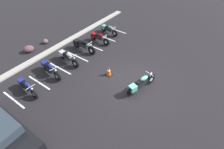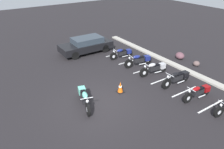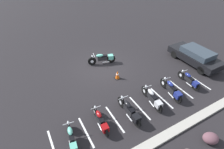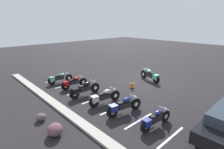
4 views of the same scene
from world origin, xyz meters
The scene contains 19 objects.
ground centered at (0.00, 0.00, 0.00)m, with size 60.00×60.00×0.00m, color black.
motorcycle_teal_featured centered at (-0.33, -0.51, 0.48)m, with size 2.24×0.92×0.90m.
parked_bike_0 centered at (-4.34, 4.88, 0.42)m, with size 0.57×2.01×0.79m.
parked_bike_1 centered at (-2.48, 5.06, 0.47)m, with size 0.73×2.21×0.88m.
parked_bike_2 centered at (-0.89, 5.06, 0.45)m, with size 0.65×2.17×0.86m.
parked_bike_3 centered at (0.90, 5.24, 0.48)m, with size 0.64×2.30×0.90m.
parked_bike_4 centered at (2.61, 5.01, 0.43)m, with size 0.58×2.06×0.81m.
parked_bike_5 centered at (4.31, 5.26, 0.42)m, with size 0.64×2.00×0.79m.
concrete_curb centered at (0.00, 7.25, 0.06)m, with size 18.00×0.50×0.12m, color #A8A399.
landscape_rock_0 centered at (-0.17, 8.52, 0.19)m, with size 0.45×0.46×0.38m, color brown.
landscape_rock_1 centered at (-1.73, 8.53, 0.26)m, with size 0.78×0.64×0.52m, color brown.
traffic_cone centered at (-0.32, 1.81, 0.32)m, with size 0.40×0.40×0.67m.
stall_line_0 centered at (-5.26, 4.98, 0.00)m, with size 0.10×2.10×0.00m, color white.
stall_line_1 centered at (-3.51, 4.98, 0.00)m, with size 0.10×2.10×0.00m, color white.
stall_line_2 centered at (-1.76, 4.98, 0.00)m, with size 0.10×2.10×0.00m, color white.
stall_line_3 centered at (-0.01, 4.98, 0.00)m, with size 0.10×2.10×0.00m, color white.
stall_line_4 centered at (1.74, 4.98, 0.00)m, with size 0.10×2.10×0.00m, color white.
stall_line_5 centered at (3.49, 4.98, 0.00)m, with size 0.10×2.10×0.00m, color white.
stall_line_6 centered at (5.24, 4.98, 0.00)m, with size 0.10×2.10×0.00m, color white.
Camera 4 is at (-8.18, 11.16, 4.75)m, focal length 28.00 mm.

